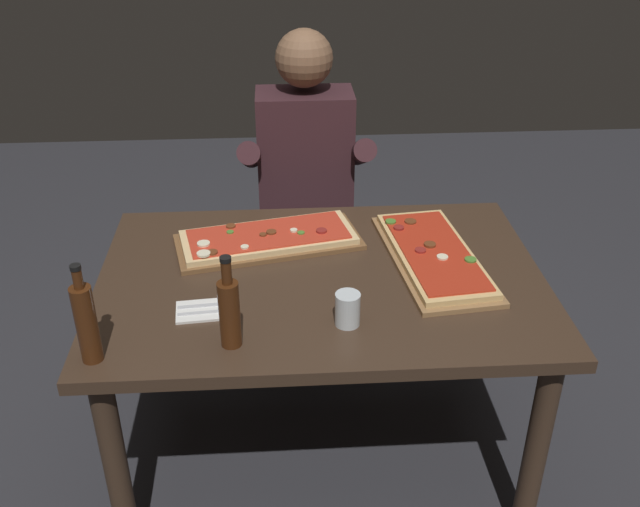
# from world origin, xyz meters

# --- Properties ---
(ground_plane) EXTENTS (6.40, 6.40, 0.00)m
(ground_plane) POSITION_xyz_m (0.00, 0.00, 0.00)
(ground_plane) COLOR #2D2D33
(dining_table) EXTENTS (1.40, 0.96, 0.74)m
(dining_table) POSITION_xyz_m (0.00, 0.00, 0.64)
(dining_table) COLOR #3D2B1E
(dining_table) RESTS_ON ground_plane
(pizza_rectangular_front) EXTENTS (0.66, 0.38, 0.05)m
(pizza_rectangular_front) POSITION_xyz_m (-0.17, 0.21, 0.76)
(pizza_rectangular_front) COLOR brown
(pizza_rectangular_front) RESTS_ON dining_table
(pizza_rectangular_left) EXTENTS (0.33, 0.64, 0.05)m
(pizza_rectangular_left) POSITION_xyz_m (0.37, 0.07, 0.76)
(pizza_rectangular_left) COLOR olive
(pizza_rectangular_left) RESTS_ON dining_table
(wine_bottle_dark) EXTENTS (0.06, 0.06, 0.27)m
(wine_bottle_dark) POSITION_xyz_m (-0.27, -0.34, 0.85)
(wine_bottle_dark) COLOR #47230F
(wine_bottle_dark) RESTS_ON dining_table
(oil_bottle_amber) EXTENTS (0.06, 0.06, 0.29)m
(oil_bottle_amber) POSITION_xyz_m (-0.63, -0.38, 0.86)
(oil_bottle_amber) COLOR #47230F
(oil_bottle_amber) RESTS_ON dining_table
(tumbler_near_camera) EXTENTS (0.07, 0.07, 0.10)m
(tumbler_near_camera) POSITION_xyz_m (0.06, -0.27, 0.78)
(tumbler_near_camera) COLOR silver
(tumbler_near_camera) RESTS_ON dining_table
(napkin_cutlery_set) EXTENTS (0.19, 0.13, 0.01)m
(napkin_cutlery_set) POSITION_xyz_m (-0.34, -0.18, 0.74)
(napkin_cutlery_set) COLOR white
(napkin_cutlery_set) RESTS_ON dining_table
(diner_chair) EXTENTS (0.44, 0.44, 0.87)m
(diner_chair) POSITION_xyz_m (-0.01, 0.86, 0.49)
(diner_chair) COLOR black
(diner_chair) RESTS_ON ground_plane
(seated_diner) EXTENTS (0.53, 0.41, 1.33)m
(seated_diner) POSITION_xyz_m (-0.01, 0.74, 0.74)
(seated_diner) COLOR #23232D
(seated_diner) RESTS_ON ground_plane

